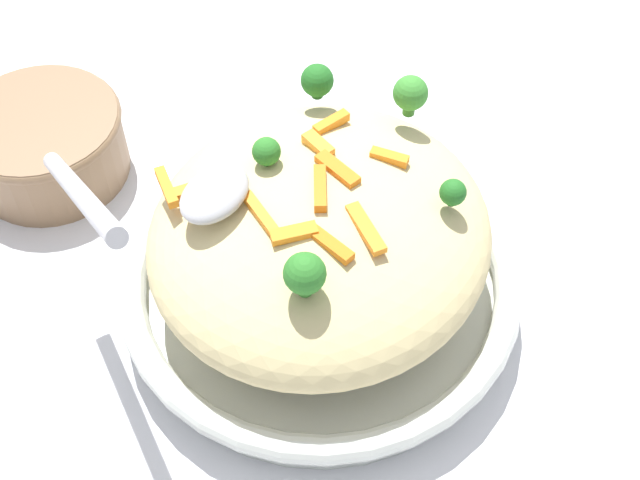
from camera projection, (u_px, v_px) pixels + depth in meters
The scene contains 21 objects.
ground_plane at pixel (320, 302), 0.68m from camera, with size 2.40×2.40×0.00m, color silver.
serving_bowl at pixel (320, 283), 0.66m from camera, with size 0.31×0.31×0.05m.
pasta_mound at pixel (320, 234), 0.61m from camera, with size 0.26×0.24×0.09m, color #DBC689.
carrot_piece_0 at pixel (329, 243), 0.55m from camera, with size 0.04×0.01×0.01m, color orange.
carrot_piece_1 at pixel (261, 214), 0.57m from camera, with size 0.04×0.01×0.01m, color orange.
carrot_piece_2 at pixel (318, 145), 0.61m from camera, with size 0.03×0.01×0.01m, color orange.
carrot_piece_3 at pixel (167, 187), 0.59m from camera, with size 0.04×0.01×0.01m, color orange.
carrot_piece_4 at pixel (332, 167), 0.59m from camera, with size 0.04×0.01×0.01m, color orange.
carrot_piece_5 at pixel (331, 123), 0.63m from camera, with size 0.03×0.01×0.01m, color orange.
carrot_piece_6 at pixel (294, 233), 0.56m from camera, with size 0.03×0.01×0.01m, color orange.
carrot_piece_7 at pixel (389, 157), 0.60m from camera, with size 0.03×0.01×0.01m, color orange.
carrot_piece_8 at pixel (366, 228), 0.56m from camera, with size 0.04×0.01×0.01m, color orange.
carrot_piece_9 at pixel (201, 187), 0.59m from camera, with size 0.04×0.01×0.01m, color orange.
carrot_piece_10 at pixel (322, 191), 0.57m from camera, with size 0.04×0.01×0.01m, color orange.
broccoli_floret_0 at pixel (305, 274), 0.52m from camera, with size 0.03×0.03×0.03m.
broccoli_floret_1 at pixel (410, 94), 0.62m from camera, with size 0.03×0.03×0.03m.
broccoli_floret_2 at pixel (453, 193), 0.57m from camera, with size 0.02×0.02×0.02m.
broccoli_floret_3 at pixel (266, 152), 0.59m from camera, with size 0.02×0.02×0.02m.
broccoli_floret_4 at pixel (317, 81), 0.64m from camera, with size 0.02×0.02×0.03m.
serving_spoon at pixel (163, 194), 0.54m from camera, with size 0.15×0.16×0.11m.
companion_bowl at pixel (45, 141), 0.74m from camera, with size 0.14×0.14×0.06m.
Camera 1 is at (-0.33, -0.21, 0.57)m, focal length 48.16 mm.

